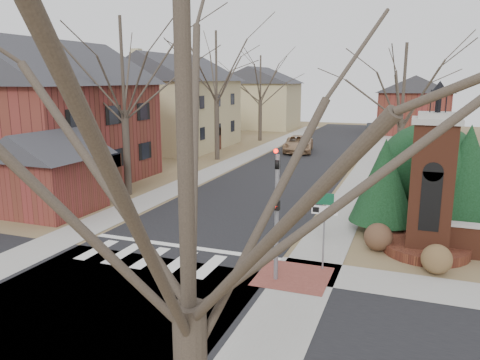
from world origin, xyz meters
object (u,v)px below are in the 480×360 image
at_px(distant_car, 373,128).
at_px(sign_post, 324,216).
at_px(traffic_signal_pole, 277,205).
at_px(brick_gate_monument, 430,198).
at_px(pickup_truck, 298,144).

bearing_deg(distant_car, sign_post, 92.36).
xyz_separation_m(traffic_signal_pole, distant_car, (-0.90, 46.17, -1.95)).
distance_m(traffic_signal_pole, sign_post, 2.02).
bearing_deg(sign_post, traffic_signal_pole, -132.43).
bearing_deg(traffic_signal_pole, brick_gate_monument, 43.24).
height_order(sign_post, distant_car, sign_post).
height_order(brick_gate_monument, distant_car, brick_gate_monument).
relative_size(brick_gate_monument, distant_car, 1.67).
bearing_deg(sign_post, distant_car, 92.81).
xyz_separation_m(sign_post, distant_car, (-2.19, 44.75, -1.31)).
relative_size(traffic_signal_pole, brick_gate_monument, 0.69).
relative_size(pickup_truck, distant_car, 1.38).
bearing_deg(pickup_truck, brick_gate_monument, -74.73).
xyz_separation_m(sign_post, pickup_truck, (-7.19, 26.22, -1.20)).
bearing_deg(pickup_truck, sign_post, -83.93).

